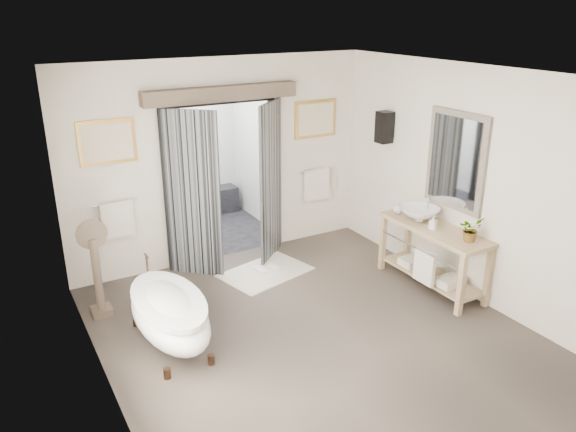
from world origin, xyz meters
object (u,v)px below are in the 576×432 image
object	(u,v)px
rug	(265,272)
basin	(419,214)
vanity	(432,252)
clawfoot_tub	(169,313)

from	to	relation	value
rug	basin	bearing A→B (deg)	-33.92
rug	basin	distance (m)	2.27
vanity	basin	bearing A→B (deg)	88.50
basin	vanity	bearing A→B (deg)	-108.97
clawfoot_tub	rug	bearing A→B (deg)	31.43
clawfoot_tub	rug	distance (m)	2.06
clawfoot_tub	basin	world-z (taller)	basin
vanity	rug	bearing A→B (deg)	139.60
clawfoot_tub	rug	world-z (taller)	clawfoot_tub
basin	rug	bearing A→B (deg)	128.61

